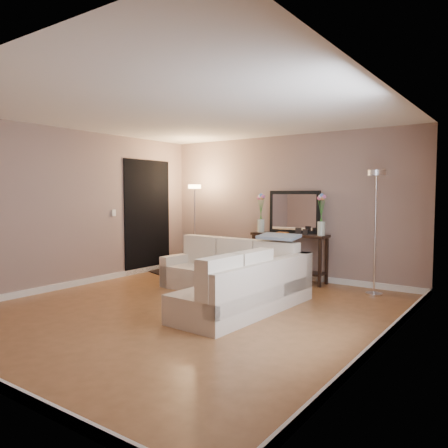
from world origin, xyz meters
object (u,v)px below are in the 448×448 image
Objects in this scene: console_table at (285,254)px; floor_lamp_lit at (195,210)px; sectional_sofa at (234,279)px; floor_lamp_unlit at (376,207)px.

console_table is 0.80× the size of floor_lamp_lit.
sectional_sofa is 1.68m from console_table.
console_table is at bearing 91.61° from sectional_sofa.
console_table is at bearing 7.09° from floor_lamp_lit.
sectional_sofa is 1.39× the size of floor_lamp_lit.
floor_lamp_lit is (-1.90, 1.44, 0.91)m from sectional_sofa.
floor_lamp_unlit is (3.48, 0.05, 0.13)m from floor_lamp_lit.
console_table is 2.01m from floor_lamp_lit.
floor_lamp_unlit reaches higher than sectional_sofa.
sectional_sofa is at bearing -88.39° from console_table.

